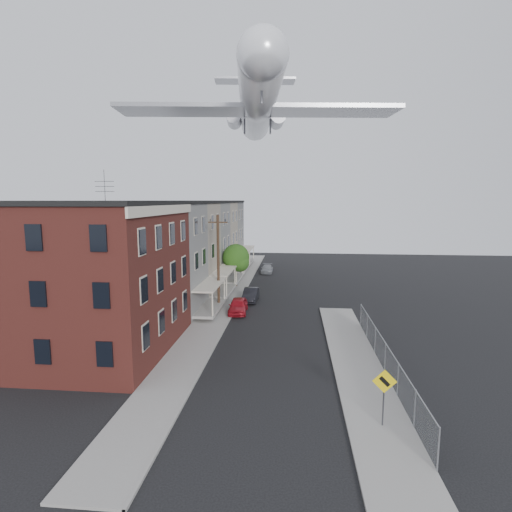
{
  "coord_description": "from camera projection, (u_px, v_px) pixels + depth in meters",
  "views": [
    {
      "loc": [
        1.47,
        -18.48,
        10.31
      ],
      "look_at": [
        -0.97,
        6.88,
        6.75
      ],
      "focal_mm": 28.0,
      "sensor_mm": 36.0,
      "label": 1
    }
  ],
  "objects": [
    {
      "name": "corner_building",
      "position": [
        95.0,
        277.0,
        27.1
      ],
      "size": [
        10.31,
        12.3,
        12.15
      ],
      "color": "#381411",
      "rests_on": "ground"
    },
    {
      "name": "row_house_e",
      "position": [
        210.0,
        233.0,
        64.07
      ],
      "size": [
        11.98,
        7.0,
        10.3
      ],
      "color": "#61615F",
      "rests_on": "ground"
    },
    {
      "name": "row_house_d",
      "position": [
        200.0,
        237.0,
        57.17
      ],
      "size": [
        11.98,
        7.0,
        10.3
      ],
      "color": "#73675B",
      "rests_on": "ground"
    },
    {
      "name": "car_near",
      "position": [
        238.0,
        306.0,
        36.76
      ],
      "size": [
        1.79,
        4.1,
        1.37
      ],
      "primitive_type": "imported",
      "rotation": [
        0.0,
        0.0,
        0.04
      ],
      "color": "#AC1622",
      "rests_on": "ground"
    },
    {
      "name": "utility_pole",
      "position": [
        218.0,
        261.0,
        37.41
      ],
      "size": [
        1.8,
        0.26,
        9.0
      ],
      "color": "black",
      "rests_on": "ground"
    },
    {
      "name": "ground",
      "position": [
        262.0,
        410.0,
        19.78
      ],
      "size": [
        120.0,
        120.0,
        0.0
      ],
      "primitive_type": "plane",
      "color": "black",
      "rests_on": "ground"
    },
    {
      "name": "car_far",
      "position": [
        267.0,
        269.0,
        57.22
      ],
      "size": [
        1.65,
        3.95,
        1.14
      ],
      "primitive_type": "imported",
      "rotation": [
        0.0,
        0.0,
        0.01
      ],
      "color": "gray",
      "rests_on": "ground"
    },
    {
      "name": "curb_left",
      "position": [
        243.0,
        294.0,
        43.81
      ],
      "size": [
        0.15,
        62.0,
        0.14
      ],
      "primitive_type": "cube",
      "color": "gray",
      "rests_on": "ground"
    },
    {
      "name": "curb_right",
      "position": [
        333.0,
        363.0,
        25.3
      ],
      "size": [
        0.15,
        26.0,
        0.14
      ],
      "primitive_type": "cube",
      "color": "gray",
      "rests_on": "ground"
    },
    {
      "name": "airplane",
      "position": [
        258.0,
        104.0,
        38.71
      ],
      "size": [
        25.89,
        29.56,
        8.51
      ],
      "color": "white",
      "rests_on": "ground"
    },
    {
      "name": "street_tree",
      "position": [
        237.0,
        259.0,
        47.33
      ],
      "size": [
        3.22,
        3.2,
        5.2
      ],
      "color": "black",
      "rests_on": "ground"
    },
    {
      "name": "row_house_a",
      "position": [
        147.0,
        258.0,
        36.47
      ],
      "size": [
        11.98,
        7.0,
        10.3
      ],
      "color": "#61615F",
      "rests_on": "ground"
    },
    {
      "name": "sidewalk_left",
      "position": [
        230.0,
        294.0,
        43.95
      ],
      "size": [
        3.0,
        62.0,
        0.12
      ],
      "primitive_type": "cube",
      "color": "gray",
      "rests_on": "ground"
    },
    {
      "name": "warning_sign",
      "position": [
        384.0,
        389.0,
        17.98
      ],
      "size": [
        1.1,
        0.11,
        2.8
      ],
      "color": "#515156",
      "rests_on": "ground"
    },
    {
      "name": "row_house_b",
      "position": [
        170.0,
        248.0,
        43.37
      ],
      "size": [
        11.98,
        7.0,
        10.3
      ],
      "color": "#73675B",
      "rests_on": "ground"
    },
    {
      "name": "chainlink_fence",
      "position": [
        385.0,
        357.0,
        23.91
      ],
      "size": [
        0.06,
        18.06,
        1.9
      ],
      "color": "gray",
      "rests_on": "ground"
    },
    {
      "name": "sidewalk_right",
      "position": [
        357.0,
        364.0,
        25.16
      ],
      "size": [
        3.0,
        26.0,
        0.12
      ],
      "primitive_type": "cube",
      "color": "gray",
      "rests_on": "ground"
    },
    {
      "name": "row_house_c",
      "position": [
        187.0,
        242.0,
        50.27
      ],
      "size": [
        11.98,
        7.0,
        10.3
      ],
      "color": "#61615F",
      "rests_on": "ground"
    },
    {
      "name": "car_mid",
      "position": [
        251.0,
        295.0,
        41.13
      ],
      "size": [
        1.5,
        4.06,
        1.33
      ],
      "primitive_type": "imported",
      "rotation": [
        0.0,
        0.0,
        -0.02
      ],
      "color": "black",
      "rests_on": "ground"
    }
  ]
}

